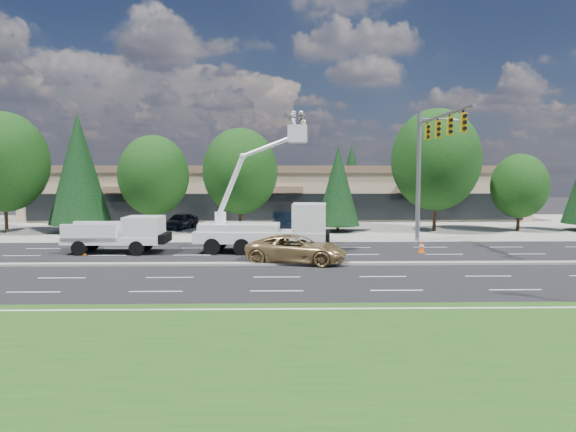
{
  "coord_description": "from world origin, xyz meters",
  "views": [
    {
      "loc": [
        0.03,
        -26.89,
        4.96
      ],
      "look_at": [
        0.64,
        2.31,
        2.4
      ],
      "focal_mm": 32.0,
      "sensor_mm": 36.0,
      "label": 1
    }
  ],
  "objects_px": {
    "signal_mast": "(428,155)",
    "bucket_truck": "(272,222)",
    "utility_pickup": "(121,238)",
    "minivan": "(296,249)"
  },
  "relations": [
    {
      "from": "utility_pickup",
      "to": "bucket_truck",
      "type": "height_order",
      "value": "bucket_truck"
    },
    {
      "from": "signal_mast",
      "to": "minivan",
      "type": "xyz_separation_m",
      "value": [
        -8.97,
        -6.44,
        -5.3
      ]
    },
    {
      "from": "bucket_truck",
      "to": "minivan",
      "type": "distance_m",
      "value": 3.93
    },
    {
      "from": "bucket_truck",
      "to": "signal_mast",
      "type": "bearing_deg",
      "value": 21.27
    },
    {
      "from": "signal_mast",
      "to": "utility_pickup",
      "type": "distance_m",
      "value": 20.35
    },
    {
      "from": "utility_pickup",
      "to": "minivan",
      "type": "distance_m",
      "value": 11.11
    },
    {
      "from": "utility_pickup",
      "to": "minivan",
      "type": "xyz_separation_m",
      "value": [
        10.51,
        -3.59,
        -0.17
      ]
    },
    {
      "from": "signal_mast",
      "to": "bucket_truck",
      "type": "height_order",
      "value": "signal_mast"
    },
    {
      "from": "signal_mast",
      "to": "bucket_truck",
      "type": "xyz_separation_m",
      "value": [
        -10.3,
        -2.91,
        -4.21
      ]
    },
    {
      "from": "signal_mast",
      "to": "utility_pickup",
      "type": "relative_size",
      "value": 1.73
    }
  ]
}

